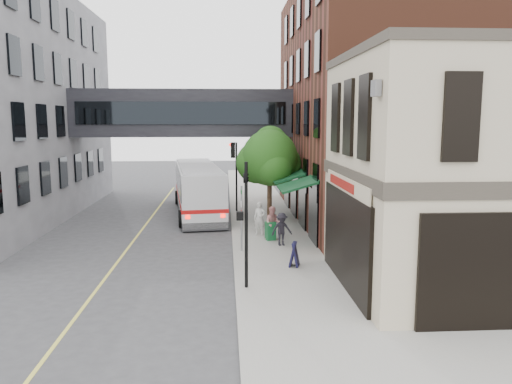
{
  "coord_description": "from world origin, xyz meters",
  "views": [
    {
      "loc": [
        -0.32,
        -15.15,
        6.08
      ],
      "look_at": [
        0.93,
        5.07,
        3.14
      ],
      "focal_mm": 35.0,
      "sensor_mm": 36.0,
      "label": 1
    }
  ],
  "objects": [
    {
      "name": "pedestrian_b",
      "position": [
        2.03,
        9.03,
        0.99
      ],
      "size": [
        0.9,
        0.75,
        1.68
      ],
      "primitive_type": "imported",
      "rotation": [
        0.0,
        0.0,
        -0.15
      ],
      "color": "tan",
      "rests_on": "sidewalk_main"
    },
    {
      "name": "brick_building",
      "position": [
        9.98,
        15.0,
        6.99
      ],
      "size": [
        13.76,
        18.0,
        14.0
      ],
      "color": "#562A1B",
      "rests_on": "ground"
    },
    {
      "name": "pedestrian_c",
      "position": [
        2.33,
        7.89,
        0.94
      ],
      "size": [
        1.12,
        0.81,
        1.57
      ],
      "primitive_type": "imported",
      "rotation": [
        0.0,
        0.0,
        0.24
      ],
      "color": "black",
      "rests_on": "sidewalk_main"
    },
    {
      "name": "traffic_signal_near",
      "position": [
        0.37,
        2.0,
        2.98
      ],
      "size": [
        0.44,
        0.22,
        4.6
      ],
      "color": "black",
      "rests_on": "sidewalk_main"
    },
    {
      "name": "lane_marking",
      "position": [
        -5.0,
        10.0,
        0.01
      ],
      "size": [
        0.12,
        40.0,
        0.01
      ],
      "primitive_type": "cube",
      "color": "#D8CC4C",
      "rests_on": "ground"
    },
    {
      "name": "street_tree",
      "position": [
        2.19,
        13.22,
        3.91
      ],
      "size": [
        3.8,
        3.2,
        5.6
      ],
      "color": "#382619",
      "rests_on": "sidewalk_main"
    },
    {
      "name": "pedestrian_a",
      "position": [
        1.43,
        10.22,
        1.01
      ],
      "size": [
        0.72,
        0.59,
        1.71
      ],
      "primitive_type": "imported",
      "rotation": [
        0.0,
        0.0,
        -0.33
      ],
      "color": "beige",
      "rests_on": "sidewalk_main"
    },
    {
      "name": "corner_building",
      "position": [
        8.97,
        2.0,
        4.21
      ],
      "size": [
        10.19,
        8.12,
        8.45
      ],
      "color": "#BEAE91",
      "rests_on": "ground"
    },
    {
      "name": "bus",
      "position": [
        -2.11,
        17.21,
        1.74
      ],
      "size": [
        3.94,
        11.78,
        3.11
      ],
      "color": "silver",
      "rests_on": "ground"
    },
    {
      "name": "skyway_bridge",
      "position": [
        -3.0,
        18.0,
        6.5
      ],
      "size": [
        14.0,
        3.18,
        3.0
      ],
      "color": "black",
      "rests_on": "ground"
    },
    {
      "name": "street_sign_pole",
      "position": [
        0.39,
        7.0,
        1.93
      ],
      "size": [
        0.08,
        0.75,
        3.0
      ],
      "color": "gray",
      "rests_on": "sidewalk_main"
    },
    {
      "name": "traffic_signal_far",
      "position": [
        0.26,
        17.0,
        3.34
      ],
      "size": [
        0.53,
        0.28,
        4.5
      ],
      "color": "black",
      "rests_on": "sidewalk_main"
    },
    {
      "name": "newspaper_box",
      "position": [
        1.9,
        9.02,
        0.61
      ],
      "size": [
        0.55,
        0.52,
        0.91
      ],
      "primitive_type": "cube",
      "rotation": [
        0.0,
        0.0,
        0.29
      ],
      "color": "#155C2D",
      "rests_on": "sidewalk_main"
    },
    {
      "name": "sandwich_board",
      "position": [
        2.46,
        4.47,
        0.65
      ],
      "size": [
        0.5,
        0.63,
        1.0
      ],
      "primitive_type": "cube",
      "rotation": [
        0.0,
        0.0,
        -0.27
      ],
      "color": "black",
      "rests_on": "sidewalk_main"
    },
    {
      "name": "ground",
      "position": [
        0.0,
        0.0,
        0.0
      ],
      "size": [
        120.0,
        120.0,
        0.0
      ],
      "primitive_type": "plane",
      "color": "#38383A",
      "rests_on": "ground"
    },
    {
      "name": "sidewalk_main",
      "position": [
        2.0,
        14.0,
        0.07
      ],
      "size": [
        4.0,
        60.0,
        0.15
      ],
      "primitive_type": "cube",
      "color": "gray",
      "rests_on": "ground"
    }
  ]
}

